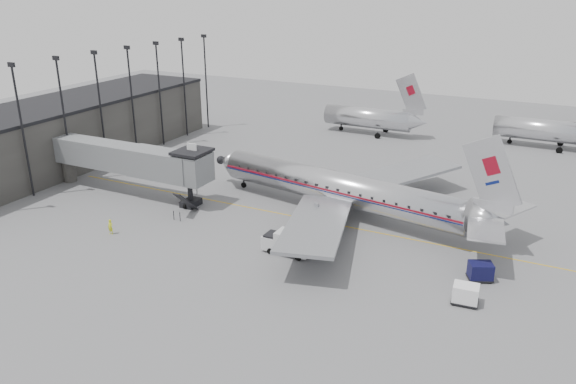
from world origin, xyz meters
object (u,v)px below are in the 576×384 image
at_px(airliner, 344,189).
at_px(service_van, 288,242).
at_px(baggage_cart_navy, 480,271).
at_px(baggage_cart_white, 466,294).
at_px(ramp_worker, 110,227).

relative_size(airliner, service_van, 7.60).
height_order(baggage_cart_navy, baggage_cart_white, baggage_cart_white).
relative_size(airliner, baggage_cart_navy, 14.55).
relative_size(service_van, baggage_cart_white, 2.17).
bearing_deg(service_van, baggage_cart_white, -4.36).
height_order(service_van, baggage_cart_white, service_van).
distance_m(service_van, baggage_cart_white, 16.12).
distance_m(airliner, baggage_cart_white, 19.41).
bearing_deg(baggage_cart_navy, airliner, 127.60).
xyz_separation_m(baggage_cart_white, ramp_worker, (-33.54, -2.54, -0.08)).
relative_size(baggage_cart_navy, ramp_worker, 1.59).
relative_size(baggage_cart_navy, baggage_cart_white, 1.14).
bearing_deg(service_van, ramp_worker, -166.28).
bearing_deg(airliner, baggage_cart_navy, -18.22).
bearing_deg(service_van, airliner, 84.51).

